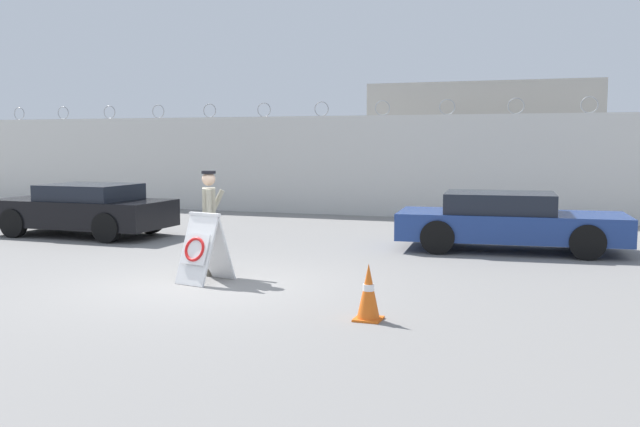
{
  "coord_description": "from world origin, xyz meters",
  "views": [
    {
      "loc": [
        5.44,
        -9.99,
        2.3
      ],
      "look_at": [
        1.33,
        1.69,
        1.03
      ],
      "focal_mm": 40.0,
      "sensor_mm": 36.0,
      "label": 1
    }
  ],
  "objects_px": {
    "barricade_sign": "(203,248)",
    "security_guard": "(209,217)",
    "parked_car_front_coupe": "(84,209)",
    "traffic_cone_near": "(368,292)",
    "parked_car_far_side": "(508,221)"
  },
  "relations": [
    {
      "from": "barricade_sign",
      "to": "security_guard",
      "type": "xyz_separation_m",
      "value": [
        -0.19,
        0.58,
        0.44
      ]
    },
    {
      "from": "security_guard",
      "to": "parked_car_front_coupe",
      "type": "bearing_deg",
      "value": 28.28
    },
    {
      "from": "traffic_cone_near",
      "to": "parked_car_front_coupe",
      "type": "distance_m",
      "value": 10.38
    },
    {
      "from": "traffic_cone_near",
      "to": "parked_car_front_coupe",
      "type": "bearing_deg",
      "value": 147.1
    },
    {
      "from": "security_guard",
      "to": "traffic_cone_near",
      "type": "distance_m",
      "value": 4.04
    },
    {
      "from": "security_guard",
      "to": "parked_car_far_side",
      "type": "relative_size",
      "value": 0.38
    },
    {
      "from": "parked_car_far_side",
      "to": "traffic_cone_near",
      "type": "bearing_deg",
      "value": -105.27
    },
    {
      "from": "barricade_sign",
      "to": "traffic_cone_near",
      "type": "bearing_deg",
      "value": -11.93
    },
    {
      "from": "security_guard",
      "to": "traffic_cone_near",
      "type": "height_order",
      "value": "security_guard"
    },
    {
      "from": "parked_car_far_side",
      "to": "parked_car_front_coupe",
      "type": "bearing_deg",
      "value": -179.47
    },
    {
      "from": "traffic_cone_near",
      "to": "barricade_sign",
      "type": "bearing_deg",
      "value": 154.87
    },
    {
      "from": "parked_car_front_coupe",
      "to": "parked_car_far_side",
      "type": "height_order",
      "value": "parked_car_front_coupe"
    },
    {
      "from": "barricade_sign",
      "to": "security_guard",
      "type": "distance_m",
      "value": 0.76
    },
    {
      "from": "security_guard",
      "to": "parked_car_front_coupe",
      "type": "xyz_separation_m",
      "value": [
        -5.31,
        3.55,
        -0.36
      ]
    },
    {
      "from": "traffic_cone_near",
      "to": "parked_car_far_side",
      "type": "distance_m",
      "value": 6.71
    }
  ]
}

